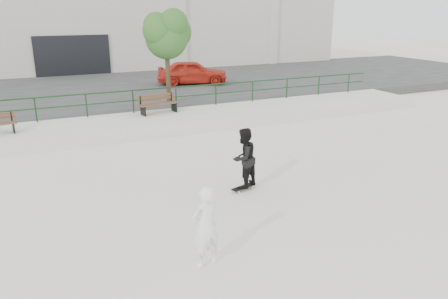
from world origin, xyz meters
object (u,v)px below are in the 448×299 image
tree (167,33)px  bench_right (158,104)px  standing_skater (244,158)px  skateboard (243,187)px  red_car (192,72)px  seated_skater (206,227)px

tree → bench_right: bearing=-120.7°
standing_skater → bench_right: bearing=-115.0°
tree → skateboard: (-1.08, -10.10, -3.77)m
tree → skateboard: tree is taller
bench_right → skateboard: (0.05, -8.20, -0.84)m
bench_right → skateboard: size_ratio=2.30×
tree → skateboard: size_ratio=5.54×
tree → standing_skater: tree is taller
tree → skateboard: bearing=-96.1°
red_car → skateboard: red_car is taller
bench_right → seated_skater: 11.55m
skateboard → standing_skater: 0.88m
bench_right → seated_skater: bearing=-109.8°
bench_right → skateboard: 8.25m
standing_skater → red_car: bearing=-130.7°
bench_right → standing_skater: standing_skater is taller
seated_skater → standing_skater: bearing=-139.9°
skateboard → standing_skater: size_ratio=0.47×
standing_skater → seated_skater: bearing=26.7°
skateboard → seated_skater: bearing=-144.8°
red_car → standing_skater: red_car is taller
tree → seated_skater: 13.99m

